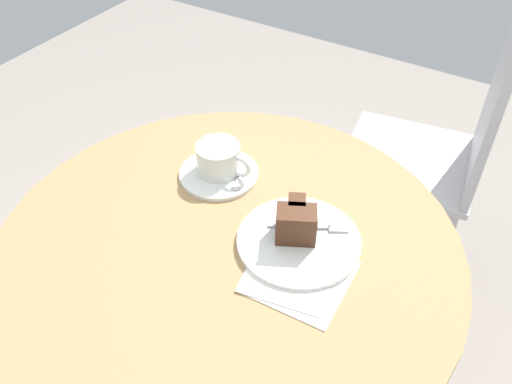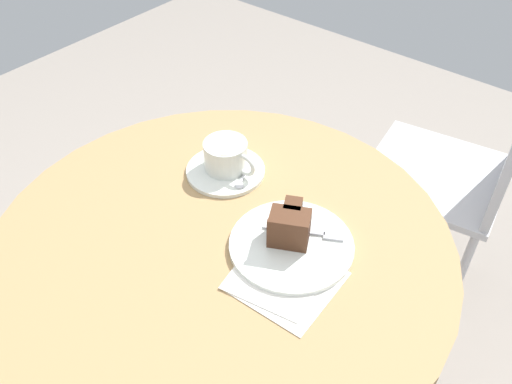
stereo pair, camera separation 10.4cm
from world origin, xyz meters
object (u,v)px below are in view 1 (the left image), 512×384
Objects in this scene: cake_plate at (299,241)px; fork at (318,227)px; teaspoon at (238,179)px; napkin at (296,274)px; cafe_chair at (447,141)px; coffee_cup at (219,158)px; saucer at (219,174)px; cake_slice at (296,222)px.

cake_plate is 0.05m from fork.
teaspoon is 0.45× the size of napkin.
fork is 0.15× the size of cafe_chair.
coffee_cup is at bearing 149.44° from napkin.
cake_plate is at bearing 42.01° from teaspoon.
cafe_chair is at bearing 61.57° from saucer.
saucer reaches higher than napkin.
napkin is at bearing -14.25° from cafe_chair.
teaspoon is 0.21m from fork.
cafe_chair reaches higher than coffee_cup.
fork is at bearing -10.75° from coffee_cup.
saucer is 0.05m from teaspoon.
cafe_chair is (0.12, 0.71, -0.22)m from cake_slice.
coffee_cup is 0.31m from napkin.
saucer is at bearing -75.73° from coffee_cup.
cake_plate is 0.24× the size of cafe_chair.
coffee_cup reaches higher than saucer.
cafe_chair reaches higher than saucer.
cake_plate is 0.75m from cafe_chair.
cake_plate reaches higher than napkin.
cafe_chair reaches higher than fork.
coffee_cup reaches higher than teaspoon.
saucer is 1.20× the size of fork.
teaspoon is 0.38× the size of cake_plate.
teaspoon is at bearing -33.67° from cafe_chair.
fork is 0.71m from cafe_chair.
cake_slice is at bearing -18.26° from cafe_chair.
saucer is at bearing -115.19° from teaspoon.
fork reaches higher than teaspoon.
fork is at bearing -9.36° from saucer.
teaspoon is at bearing 156.67° from cake_slice.
napkin is at bearing 31.58° from teaspoon.
cafe_chair is at bearing 80.52° from cake_slice.
cake_plate is (0.24, -0.09, 0.00)m from saucer.
coffee_cup is 0.26m from cake_plate.
coffee_cup reaches higher than fork.
saucer is at bearing 160.12° from cake_plate.
cake_slice is 0.10× the size of cafe_chair.
cake_slice is 0.75m from cafe_chair.
cake_slice is 0.50× the size of napkin.
coffee_cup is 0.54× the size of cake_plate.
coffee_cup is at bearing -122.68° from teaspoon.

